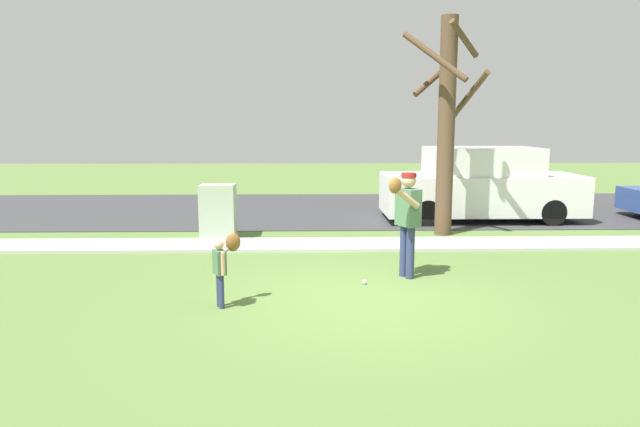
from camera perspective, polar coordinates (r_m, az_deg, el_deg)
name	(u,v)px	position (r m, az deg, el deg)	size (l,w,h in m)	color
ground_plane	(349,247)	(11.80, 2.86, -3.33)	(48.00, 48.00, 0.00)	#567538
sidewalk_strip	(348,244)	(11.89, 2.83, -3.08)	(36.00, 1.20, 0.06)	#B2B2AD
road_surface	(336,209)	(16.80, 1.60, 0.45)	(36.00, 6.80, 0.02)	#38383A
person_adult	(407,213)	(9.36, 8.62, 0.05)	(0.62, 0.83, 1.73)	navy
person_child	(224,260)	(8.03, -9.54, -4.60)	(0.40, 0.51, 1.00)	navy
baseball	(364,282)	(9.13, 4.44, -6.82)	(0.07, 0.07, 0.07)	white
utility_cabinet	(218,211)	(12.75, -10.11, 0.20)	(0.75, 0.57, 1.19)	#9EB293
street_tree_near	(447,121)	(13.13, 12.49, 9.02)	(1.84, 1.88, 4.81)	brown
parked_van_white	(480,186)	(15.38, 15.68, 2.67)	(5.00, 1.95, 1.88)	silver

